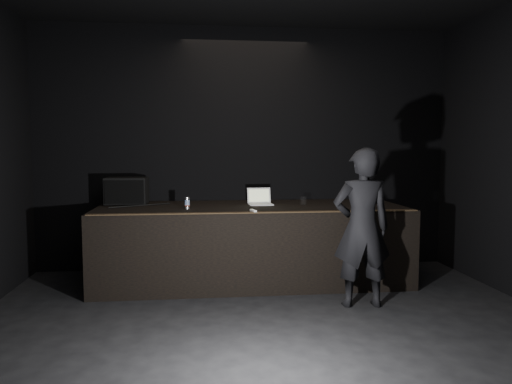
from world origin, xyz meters
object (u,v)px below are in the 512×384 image
object	(u,v)px
stage_monitor	(127,191)
laptop	(260,200)
stage_riser	(251,243)
beer_can	(187,203)
person	(362,228)

from	to	relation	value
stage_monitor	laptop	size ratio (longest dim) A/B	1.68
stage_riser	beer_can	distance (m)	1.04
stage_monitor	laptop	bearing A→B (deg)	-5.08
stage_monitor	stage_riser	bearing A→B (deg)	-10.83
stage_monitor	beer_can	xyz separation A→B (m)	(0.83, -0.63, -0.11)
beer_can	person	xyz separation A→B (m)	(1.94, -0.98, -0.19)
stage_monitor	beer_can	bearing A→B (deg)	-34.93
stage_monitor	beer_can	world-z (taller)	stage_monitor
stage_riser	laptop	distance (m)	0.59
stage_riser	beer_can	world-z (taller)	beer_can
stage_riser	laptop	bearing A→B (deg)	47.94
laptop	beer_can	distance (m)	1.04
person	stage_monitor	bearing A→B (deg)	-27.90
stage_riser	person	bearing A→B (deg)	-47.75
person	laptop	bearing A→B (deg)	-52.43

